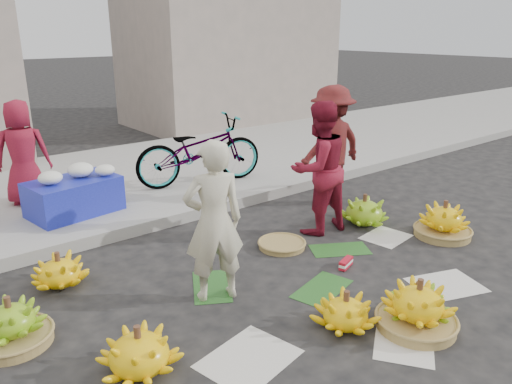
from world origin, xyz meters
TOP-DOWN VIEW (x-y plane):
  - ground at (0.00, 0.00)m, footprint 80.00×80.00m
  - curb at (0.00, 2.20)m, footprint 40.00×0.25m
  - sidewalk at (0.00, 4.30)m, footprint 40.00×4.00m
  - building_right at (4.50, 7.70)m, footprint 5.00×3.00m
  - newspaper_scatter at (0.00, -0.80)m, footprint 3.20×1.80m
  - banana_leaves at (-0.10, 0.20)m, footprint 2.00×1.00m
  - banana_bunch_0 at (-2.00, -0.22)m, footprint 0.68×0.68m
  - banana_bunch_1 at (-0.41, -0.76)m, footprint 0.64×0.64m
  - banana_bunch_2 at (0.04, -1.14)m, footprint 0.66×0.66m
  - banana_bunch_3 at (0.16, -1.06)m, footprint 0.69×0.69m
  - banana_bunch_4 at (1.95, -0.20)m, footprint 0.65×0.65m
  - banana_bunch_5 at (1.52, 0.65)m, footprint 0.70×0.70m
  - banana_bunch_6 at (-2.63, 0.71)m, footprint 0.64×0.64m
  - banana_bunch_7 at (-2.03, 1.44)m, footprint 0.71×0.71m
  - basket_spare at (0.23, 0.76)m, footprint 0.68×0.68m
  - incense_stack at (0.42, -0.04)m, footprint 0.23×0.14m
  - vendor_cream at (-0.97, 0.32)m, footprint 0.63×0.51m
  - vendor_red at (0.89, 0.86)m, footprint 0.82×0.66m
  - man_striped at (1.81, 1.53)m, footprint 1.09×0.64m
  - flower_table at (-1.31, 3.00)m, footprint 1.16×0.83m
  - flower_vendor at (-1.66, 3.80)m, footprint 0.80×0.68m
  - bicycle at (0.64, 3.10)m, footprint 1.10×2.05m

SIDE VIEW (x-z plane):
  - ground at x=0.00m, z-range 0.00..0.00m
  - newspaper_scatter at x=0.00m, z-range 0.00..0.01m
  - banana_leaves at x=-0.10m, z-range 0.00..0.01m
  - basket_spare at x=0.23m, z-range 0.00..0.06m
  - incense_stack at x=0.42m, z-range 0.01..0.10m
  - sidewalk at x=0.00m, z-range 0.00..0.12m
  - curb at x=0.00m, z-range 0.00..0.15m
  - banana_bunch_1 at x=-0.41m, z-range -0.02..0.31m
  - banana_bunch_7 at x=-2.03m, z-range -0.02..0.32m
  - banana_bunch_3 at x=0.16m, z-range -0.02..0.33m
  - banana_bunch_0 at x=-2.00m, z-range -0.02..0.36m
  - banana_bunch_6 at x=-2.63m, z-range -0.03..0.39m
  - banana_bunch_5 at x=1.52m, z-range -0.02..0.38m
  - banana_bunch_2 at x=0.04m, z-range -0.03..0.42m
  - banana_bunch_4 at x=1.95m, z-range -0.03..0.42m
  - flower_table at x=-1.31m, z-range 0.07..0.69m
  - bicycle at x=0.64m, z-range 0.12..1.14m
  - vendor_cream at x=-0.97m, z-range 0.00..1.49m
  - vendor_red at x=0.89m, z-range 0.00..1.59m
  - flower_vendor at x=-1.66m, z-range 0.12..1.51m
  - man_striped at x=1.81m, z-range 0.00..1.65m
  - building_right at x=4.50m, z-range 0.00..5.00m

